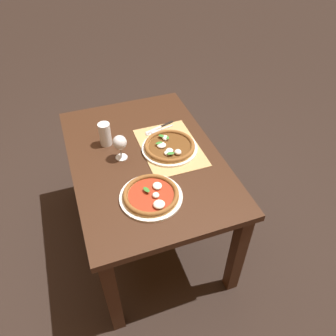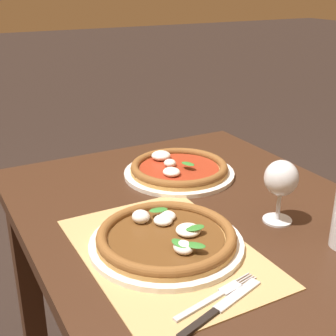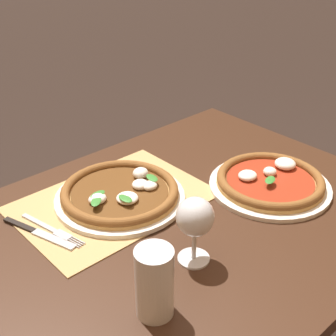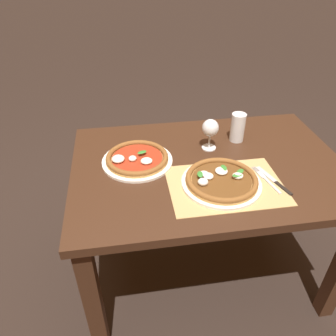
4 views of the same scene
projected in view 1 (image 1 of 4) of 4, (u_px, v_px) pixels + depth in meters
ground_plane at (150, 232)px, 2.42m from camera, size 24.00×24.00×0.00m
dining_table at (146, 170)px, 1.99m from camera, size 1.25×0.85×0.74m
paper_placemat at (170, 147)px, 1.98m from camera, size 0.48×0.34×0.00m
pizza_near at (170, 146)px, 1.95m from camera, size 0.33×0.33×0.05m
pizza_far at (151, 195)px, 1.66m from camera, size 0.33×0.33×0.05m
wine_glass at (120, 143)px, 1.84m from camera, size 0.08×0.08×0.16m
pint_glass at (105, 135)px, 1.96m from camera, size 0.07×0.07×0.15m
fork at (159, 130)px, 2.10m from camera, size 0.06×0.20×0.00m
knife at (160, 127)px, 2.12m from camera, size 0.08×0.21×0.01m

